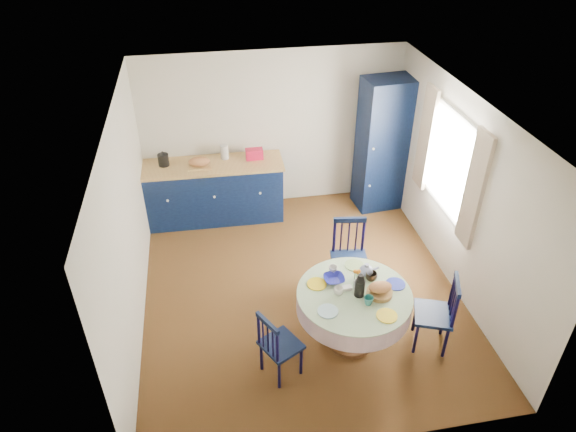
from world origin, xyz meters
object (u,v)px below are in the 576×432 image
cobalt_bowl (334,279)px  chair_left (278,345)px  pantry_cabinet (383,145)px  chair_right (437,313)px  dining_table (354,301)px  mug_c (371,276)px  mug_b (369,301)px  mug_d (333,270)px  mug_a (338,291)px  kitchen_counter (214,191)px  chair_far (349,257)px

cobalt_bowl → chair_left: bearing=-144.0°
pantry_cabinet → chair_left: bearing=-130.1°
chair_right → dining_table: bearing=-81.0°
chair_left → mug_c: chair_left is taller
chair_right → mug_c: bearing=-97.7°
mug_b → mug_c: mug_c is taller
pantry_cabinet → mug_c: size_ratio=16.28×
pantry_cabinet → mug_d: pantry_cabinet is taller
mug_b → pantry_cabinet: bearing=68.9°
mug_a → mug_b: bearing=-37.3°
mug_a → mug_c: mug_c is taller
mug_c → kitchen_counter: bearing=120.7°
pantry_cabinet → mug_c: (-1.02, -2.67, -0.24)m
dining_table → mug_c: (0.24, 0.18, 0.17)m
mug_a → dining_table: bearing=-5.9°
mug_d → chair_far: bearing=56.2°
kitchen_counter → dining_table: kitchen_counter is taller
mug_d → chair_left: bearing=-138.3°
chair_right → mug_c: (-0.68, 0.36, 0.33)m
chair_right → chair_far: bearing=-127.0°
dining_table → chair_right: 0.95m
chair_left → chair_right: chair_right is taller
dining_table → chair_far: bearing=77.1°
dining_table → kitchen_counter: bearing=115.5°
chair_right → mug_a: bearing=-80.1°
pantry_cabinet → mug_d: size_ratio=20.65×
chair_far → mug_b: chair_far is taller
pantry_cabinet → chair_right: pantry_cabinet is taller
pantry_cabinet → chair_left: size_ratio=2.42×
mug_b → cobalt_bowl: size_ratio=0.45×
kitchen_counter → mug_d: size_ratio=20.92×
dining_table → chair_left: dining_table is taller
chair_right → pantry_cabinet: bearing=-166.2°
dining_table → mug_d: (-0.16, 0.37, 0.17)m
mug_c → mug_d: (-0.39, 0.19, -0.00)m
chair_left → mug_a: chair_left is taller
kitchen_counter → chair_far: 2.54m
pantry_cabinet → mug_c: pantry_cabinet is taller
dining_table → chair_far: 0.95m
chair_far → chair_right: size_ratio=1.06×
chair_far → pantry_cabinet: bearing=69.3°
chair_right → mug_b: chair_right is taller
pantry_cabinet → dining_table: (-1.26, -2.85, -0.42)m
kitchen_counter → mug_d: kitchen_counter is taller
chair_right → mug_d: (-1.07, 0.55, 0.33)m
dining_table → chair_right: dining_table is taller
pantry_cabinet → mug_b: pantry_cabinet is taller
chair_far → mug_b: 1.15m
chair_left → mug_a: size_ratio=8.06×
mug_a → mug_b: size_ratio=1.03×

